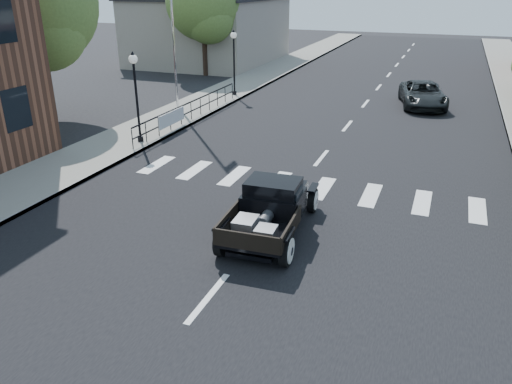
% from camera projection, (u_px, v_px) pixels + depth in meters
% --- Properties ---
extents(ground, '(120.00, 120.00, 0.00)m').
position_uv_depth(ground, '(257.00, 238.00, 13.50)').
color(ground, black).
rests_on(ground, ground).
extents(road, '(14.00, 80.00, 0.02)m').
position_uv_depth(road, '(359.00, 112.00, 26.37)').
color(road, black).
rests_on(road, ground).
extents(road_markings, '(12.00, 60.00, 0.06)m').
position_uv_depth(road_markings, '(338.00, 138.00, 22.08)').
color(road_markings, silver).
rests_on(road_markings, ground).
extents(sidewalk_left, '(3.00, 80.00, 0.15)m').
position_uv_depth(sidewalk_left, '(214.00, 98.00, 29.17)').
color(sidewalk_left, gray).
rests_on(sidewalk_left, ground).
extents(low_building_left, '(10.00, 12.00, 5.00)m').
position_uv_depth(low_building_left, '(210.00, 31.00, 41.53)').
color(low_building_left, '#A39A89').
rests_on(low_building_left, ground).
extents(railing, '(0.08, 10.00, 1.00)m').
position_uv_depth(railing, '(191.00, 109.00, 24.25)').
color(railing, black).
rests_on(railing, sidewalk_left).
extents(banner, '(0.04, 2.20, 0.60)m').
position_uv_depth(banner, '(172.00, 123.00, 22.59)').
color(banner, silver).
rests_on(banner, sidewalk_left).
extents(lamp_post_b, '(0.36, 0.36, 3.70)m').
position_uv_depth(lamp_post_b, '(137.00, 98.00, 20.39)').
color(lamp_post_b, black).
rests_on(lamp_post_b, sidewalk_left).
extents(lamp_post_c, '(0.36, 0.36, 3.70)m').
position_uv_depth(lamp_post_c, '(234.00, 63.00, 28.97)').
color(lamp_post_c, black).
rests_on(lamp_post_c, sidewalk_left).
extents(big_tree_near, '(5.65, 5.65, 8.30)m').
position_uv_depth(big_tree_near, '(40.00, 33.00, 23.39)').
color(big_tree_near, '#4E6A2D').
rests_on(big_tree_near, ground).
extents(big_tree_far, '(5.17, 5.17, 7.60)m').
position_uv_depth(big_tree_far, '(204.00, 21.00, 35.04)').
color(big_tree_far, '#4E6A2D').
rests_on(big_tree_far, ground).
extents(hotrod_pickup, '(2.29, 4.49, 1.52)m').
position_uv_depth(hotrod_pickup, '(271.00, 208.00, 13.48)').
color(hotrod_pickup, black).
rests_on(hotrod_pickup, ground).
extents(second_car, '(3.11, 5.11, 1.32)m').
position_uv_depth(second_car, '(423.00, 95.00, 27.25)').
color(second_car, black).
rests_on(second_car, ground).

